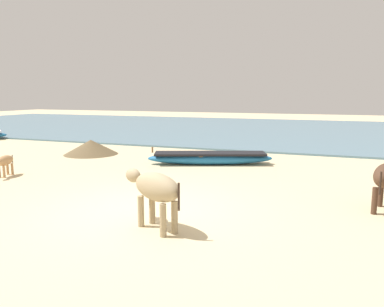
% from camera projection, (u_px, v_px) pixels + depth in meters
% --- Properties ---
extents(ground, '(80.00, 80.00, 0.00)m').
position_uv_depth(ground, '(143.00, 210.00, 7.68)').
color(ground, beige).
extents(sea_water, '(60.00, 20.00, 0.08)m').
position_uv_depth(sea_water, '(274.00, 130.00, 24.64)').
color(sea_water, slate).
rests_on(sea_water, ground).
extents(fishing_boat_1, '(4.27, 2.28, 0.60)m').
position_uv_depth(fishing_boat_1, '(210.00, 158.00, 12.67)').
color(fishing_boat_1, '#1E669E').
rests_on(fishing_boat_1, ground).
extents(cow_adult_dun, '(1.48, 1.00, 1.02)m').
position_uv_depth(cow_adult_dun, '(155.00, 189.00, 6.49)').
color(cow_adult_dun, tan).
rests_on(cow_adult_dun, ground).
extents(calf_far_tan, '(0.42, 0.93, 0.61)m').
position_uv_depth(calf_far_tan, '(4.00, 161.00, 10.75)').
color(calf_far_tan, tan).
rests_on(calf_far_tan, ground).
extents(debris_pile_0, '(2.98, 2.98, 0.58)m').
position_uv_depth(debris_pile_0, '(91.00, 147.00, 14.76)').
color(debris_pile_0, brown).
rests_on(debris_pile_0, ground).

